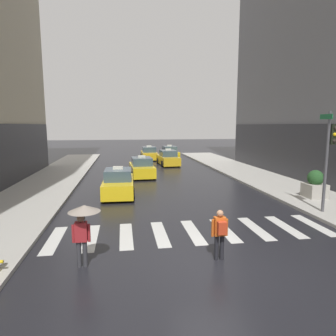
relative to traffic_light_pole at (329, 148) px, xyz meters
name	(u,v)px	position (x,y,z in m)	size (l,w,h in m)	color
ground_plane	(216,267)	(-6.88, -4.32, -3.26)	(160.00, 160.00, 0.00)	black
crosswalk_markings	(193,232)	(-6.88, -1.32, -3.25)	(11.30, 2.80, 0.01)	silver
traffic_light_pole	(329,148)	(0.00, 0.00, 0.00)	(0.44, 0.84, 4.80)	#47474C
taxi_lead	(118,183)	(-9.95, 5.66, -2.53)	(2.01, 4.58, 1.80)	yellow
taxi_second	(142,168)	(-8.08, 12.05, -2.53)	(2.10, 4.62, 1.80)	yellow
taxi_third	(168,158)	(-4.78, 18.71, -2.53)	(2.13, 4.63, 1.80)	gold
taxi_fourth	(149,154)	(-6.37, 24.11, -2.53)	(1.95, 4.55, 1.80)	gold
taxi_fifth	(169,153)	(-3.65, 24.82, -2.53)	(2.10, 4.62, 1.80)	yellow
pedestrian_with_umbrella	(83,219)	(-10.86, -3.67, -1.74)	(0.96, 0.96, 1.94)	#333338
pedestrian_with_backpack	(220,231)	(-6.64, -3.89, -2.29)	(0.55, 0.43, 1.65)	black
planter_near_corner	(315,185)	(1.31, 2.61, -2.38)	(1.10, 1.10, 1.60)	#A8A399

